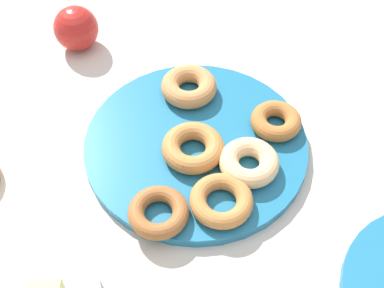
% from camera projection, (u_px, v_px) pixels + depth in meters
% --- Properties ---
extents(ground_plane, '(2.40, 2.40, 0.00)m').
position_uv_depth(ground_plane, '(196.00, 148.00, 0.78)').
color(ground_plane, beige).
extents(donut_plate, '(0.33, 0.33, 0.02)m').
position_uv_depth(donut_plate, '(196.00, 145.00, 0.77)').
color(donut_plate, '#1E6B93').
rests_on(donut_plate, ground_plane).
extents(donut_0, '(0.12, 0.12, 0.03)m').
position_uv_depth(donut_0, '(189.00, 87.00, 0.81)').
color(donut_0, '#C6844C').
rests_on(donut_0, donut_plate).
extents(donut_1, '(0.10, 0.10, 0.02)m').
position_uv_depth(donut_1, '(276.00, 121.00, 0.77)').
color(donut_1, '#AD6B33').
rests_on(donut_1, donut_plate).
extents(donut_2, '(0.10, 0.10, 0.03)m').
position_uv_depth(donut_2, '(249.00, 162.00, 0.72)').
color(donut_2, '#EABC84').
rests_on(donut_2, donut_plate).
extents(donut_3, '(0.13, 0.13, 0.03)m').
position_uv_depth(donut_3, '(194.00, 148.00, 0.74)').
color(donut_3, '#BC7A3D').
rests_on(donut_3, donut_plate).
extents(donut_4, '(0.12, 0.12, 0.02)m').
position_uv_depth(donut_4, '(221.00, 201.00, 0.68)').
color(donut_4, '#BC7A3D').
rests_on(donut_4, donut_plate).
extents(donut_5, '(0.08, 0.08, 0.02)m').
position_uv_depth(donut_5, '(158.00, 212.00, 0.67)').
color(donut_5, '#995B2D').
rests_on(donut_5, donut_plate).
extents(apple, '(0.08, 0.08, 0.08)m').
position_uv_depth(apple, '(76.00, 28.00, 0.89)').
color(apple, red).
rests_on(apple, ground_plane).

